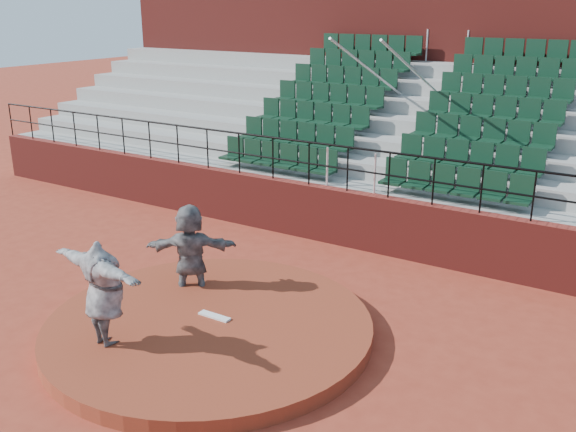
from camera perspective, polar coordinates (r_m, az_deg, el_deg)
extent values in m
plane|color=#983522|center=(11.12, -6.99, -10.34)|extent=(90.00, 90.00, 0.00)
cylinder|color=maroon|center=(11.06, -7.01, -9.77)|extent=(5.50, 5.50, 0.25)
cube|color=white|center=(11.10, -6.55, -8.84)|extent=(0.60, 0.15, 0.03)
cube|color=maroon|center=(14.73, 5.19, -0.17)|extent=(24.00, 0.30, 1.30)
cylinder|color=black|center=(14.29, 5.38, 6.11)|extent=(24.00, 0.05, 0.05)
cylinder|color=black|center=(14.41, 5.32, 4.17)|extent=(24.00, 0.04, 0.04)
cylinder|color=black|center=(22.41, -23.42, 7.87)|extent=(0.04, 0.04, 1.00)
cylinder|color=black|center=(21.60, -21.88, 7.71)|extent=(0.04, 0.04, 1.00)
cylinder|color=black|center=(20.81, -20.22, 7.54)|extent=(0.04, 0.04, 1.00)
cylinder|color=black|center=(20.04, -18.44, 7.35)|extent=(0.04, 0.04, 1.00)
cylinder|color=black|center=(19.29, -16.51, 7.13)|extent=(0.04, 0.04, 1.00)
cylinder|color=black|center=(18.56, -14.43, 6.89)|extent=(0.04, 0.04, 1.00)
cylinder|color=black|center=(17.86, -12.19, 6.62)|extent=(0.04, 0.04, 1.00)
cylinder|color=black|center=(17.19, -9.77, 6.31)|extent=(0.04, 0.04, 1.00)
cylinder|color=black|center=(16.55, -7.17, 5.97)|extent=(0.04, 0.04, 1.00)
cylinder|color=black|center=(15.95, -4.36, 5.59)|extent=(0.04, 0.04, 1.00)
cylinder|color=black|center=(15.39, -1.35, 5.16)|extent=(0.04, 0.04, 1.00)
cylinder|color=black|center=(14.87, 1.88, 4.69)|extent=(0.04, 0.04, 1.00)
cylinder|color=black|center=(14.41, 5.32, 4.17)|extent=(0.04, 0.04, 1.00)
cylinder|color=black|center=(14.00, 8.97, 3.60)|extent=(0.04, 0.04, 1.00)
cylinder|color=black|center=(13.66, 12.81, 2.99)|extent=(0.04, 0.04, 1.00)
cylinder|color=black|center=(13.38, 16.83, 2.33)|extent=(0.04, 0.04, 1.00)
cylinder|color=black|center=(13.17, 21.00, 1.63)|extent=(0.04, 0.04, 1.00)
cube|color=#989792|center=(15.22, 6.18, 0.42)|extent=(24.00, 0.85, 1.30)
cube|color=#10301E|center=(16.03, -0.94, 5.19)|extent=(3.30, 0.48, 0.72)
cube|color=#10301E|center=(14.15, 14.53, 2.81)|extent=(3.30, 0.48, 0.72)
cube|color=#989792|center=(15.90, 7.56, 1.90)|extent=(24.00, 0.85, 1.70)
cube|color=#10301E|center=(16.64, 0.66, 7.10)|extent=(3.30, 0.48, 0.72)
cube|color=#10301E|center=(14.85, 15.69, 5.02)|extent=(3.30, 0.48, 0.72)
cube|color=#989792|center=(16.60, 8.83, 3.26)|extent=(24.00, 0.85, 2.10)
cube|color=#10301E|center=(17.29, 2.16, 8.86)|extent=(3.30, 0.48, 0.72)
cube|color=#10301E|center=(15.57, 16.75, 7.03)|extent=(3.30, 0.48, 0.72)
cube|color=#989792|center=(17.31, 10.00, 4.51)|extent=(24.00, 0.85, 2.50)
cube|color=#10301E|center=(17.96, 3.56, 10.49)|extent=(3.30, 0.48, 0.72)
cube|color=#10301E|center=(16.31, 17.72, 8.86)|extent=(3.30, 0.48, 0.72)
cube|color=#989792|center=(18.03, 11.08, 5.66)|extent=(24.00, 0.85, 2.90)
cube|color=#10301E|center=(18.66, 4.87, 11.99)|extent=(3.30, 0.48, 0.72)
cube|color=#10301E|center=(17.08, 18.61, 10.53)|extent=(3.30, 0.48, 0.72)
cube|color=#989792|center=(18.77, 12.08, 6.72)|extent=(24.00, 0.85, 3.30)
cube|color=#10301E|center=(19.37, 6.10, 13.38)|extent=(3.30, 0.48, 0.72)
cube|color=#10301E|center=(17.86, 19.44, 12.05)|extent=(3.30, 0.48, 0.72)
cube|color=#989792|center=(19.52, 13.01, 7.69)|extent=(24.00, 0.85, 3.70)
cube|color=#10301E|center=(20.11, 7.25, 14.67)|extent=(3.30, 0.48, 0.72)
cube|color=#10301E|center=(18.65, 20.20, 13.44)|extent=(3.30, 0.48, 0.72)
cylinder|color=silver|center=(17.16, 8.52, 11.78)|extent=(0.06, 5.97, 2.46)
cylinder|color=silver|center=(16.72, 12.34, 11.39)|extent=(0.06, 5.97, 2.46)
cube|color=maroon|center=(21.11, 15.16, 12.98)|extent=(24.00, 3.00, 7.10)
imported|color=black|center=(10.28, -16.09, -6.59)|extent=(2.17, 0.89, 1.72)
imported|color=black|center=(12.12, -8.65, -3.14)|extent=(1.71, 1.40, 1.83)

